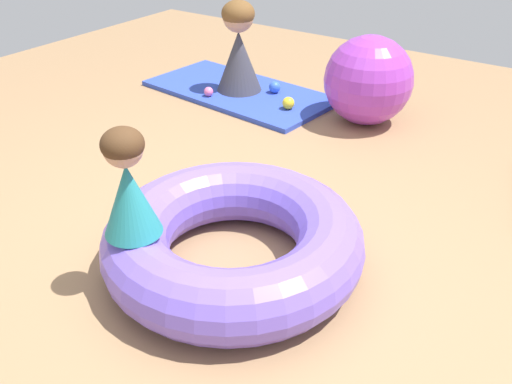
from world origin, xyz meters
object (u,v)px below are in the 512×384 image
at_px(adult_seated, 239,48).
at_px(play_ball_pink, 209,92).
at_px(exercise_ball_large, 368,80).
at_px(child_in_teal, 128,184).
at_px(inflatable_cushion, 233,241).
at_px(play_ball_blue, 275,87).
at_px(play_ball_yellow, 288,103).

bearing_deg(adult_seated, play_ball_pink, -124.94).
bearing_deg(play_ball_pink, exercise_ball_large, 14.82).
height_order(adult_seated, exercise_ball_large, adult_seated).
bearing_deg(child_in_teal, play_ball_pink, 172.10).
xyz_separation_m(inflatable_cushion, adult_seated, (-1.42, 2.01, 0.25)).
height_order(adult_seated, play_ball_blue, adult_seated).
relative_size(child_in_teal, play_ball_pink, 6.41).
relative_size(play_ball_yellow, play_ball_pink, 1.25).
relative_size(inflatable_cushion, exercise_ball_large, 1.90).
distance_m(adult_seated, play_ball_pink, 0.45).
bearing_deg(inflatable_cushion, adult_seated, 125.24).
relative_size(inflatable_cushion, play_ball_pink, 16.17).
height_order(child_in_teal, adult_seated, child_in_teal).
xyz_separation_m(adult_seated, play_ball_blue, (0.30, 0.11, -0.32)).
height_order(inflatable_cushion, adult_seated, adult_seated).
bearing_deg(play_ball_blue, inflatable_cushion, -62.17).
bearing_deg(play_ball_blue, play_ball_pink, -137.54).
bearing_deg(play_ball_pink, play_ball_yellow, 11.28).
xyz_separation_m(inflatable_cushion, child_in_teal, (-0.27, -0.38, 0.42)).
bearing_deg(play_ball_blue, child_in_teal, -71.34).
relative_size(child_in_teal, adult_seated, 0.67).
relative_size(adult_seated, play_ball_pink, 9.59).
bearing_deg(play_ball_yellow, play_ball_pink, -168.72).
distance_m(adult_seated, play_ball_blue, 0.45).
distance_m(inflatable_cushion, exercise_ball_large, 2.10).
bearing_deg(play_ball_blue, adult_seated, -159.63).
height_order(play_ball_pink, play_ball_blue, play_ball_blue).
bearing_deg(inflatable_cushion, exercise_ball_large, 96.68).
bearing_deg(child_in_teal, adult_seated, 166.69).
xyz_separation_m(child_in_teal, play_ball_yellow, (-0.55, 2.25, -0.49)).
xyz_separation_m(inflatable_cushion, play_ball_yellow, (-0.83, 1.87, -0.08)).
height_order(play_ball_yellow, play_ball_pink, play_ball_yellow).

